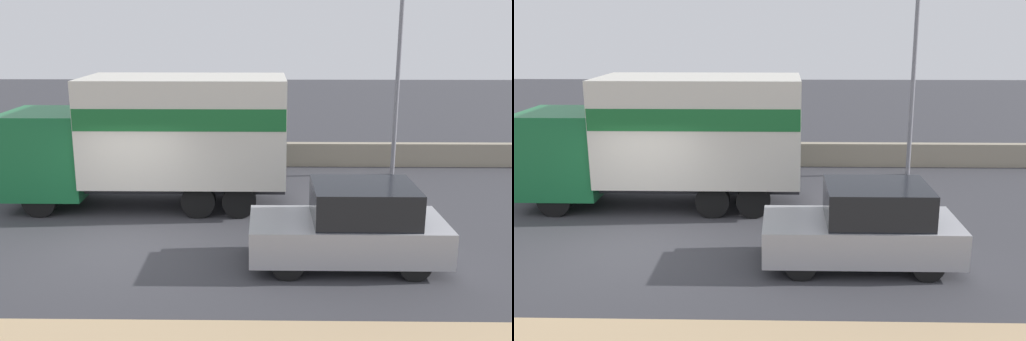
{
  "view_description": "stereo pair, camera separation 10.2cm",
  "coord_description": "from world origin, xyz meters",
  "views": [
    {
      "loc": [
        3.25,
        -11.89,
        4.81
      ],
      "look_at": [
        3.05,
        1.08,
        1.49
      ],
      "focal_mm": 40.0,
      "sensor_mm": 36.0,
      "label": 1
    },
    {
      "loc": [
        3.35,
        -11.89,
        4.81
      ],
      "look_at": [
        3.05,
        1.08,
        1.49
      ],
      "focal_mm": 40.0,
      "sensor_mm": 36.0,
      "label": 2
    }
  ],
  "objects": [
    {
      "name": "ground_plane",
      "position": [
        0.0,
        0.0,
        0.0
      ],
      "size": [
        80.0,
        80.0,
        0.0
      ],
      "primitive_type": "plane",
      "color": "#38383D"
    },
    {
      "name": "stone_wall_backdrop",
      "position": [
        0.0,
        7.63,
        0.4
      ],
      "size": [
        60.0,
        0.35,
        0.81
      ],
      "color": "gray",
      "rests_on": "ground_plane"
    },
    {
      "name": "street_lamp",
      "position": [
        7.48,
        6.44,
        4.66
      ],
      "size": [
        0.56,
        0.28,
        8.19
      ],
      "color": "slate",
      "rests_on": "ground_plane"
    },
    {
      "name": "box_truck",
      "position": [
        0.45,
        3.03,
        1.99
      ],
      "size": [
        7.4,
        2.61,
        3.5
      ],
      "rotation": [
        0.0,
        0.0,
        3.14
      ],
      "color": "#196B38",
      "rests_on": "ground_plane"
    },
    {
      "name": "car_hatchback",
      "position": [
        5.03,
        -0.87,
        0.82
      ],
      "size": [
        3.96,
        1.81,
        1.7
      ],
      "rotation": [
        0.0,
        0.0,
        3.14
      ],
      "color": "#9E9EA3",
      "rests_on": "ground_plane"
    }
  ]
}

